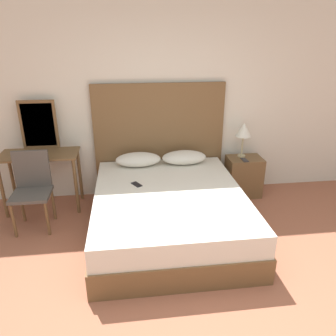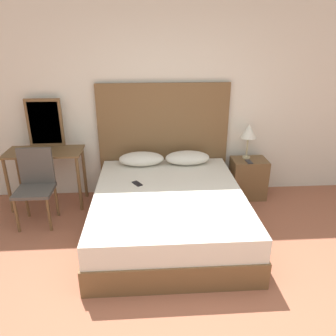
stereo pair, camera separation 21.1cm
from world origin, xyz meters
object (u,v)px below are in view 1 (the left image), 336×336
Objects in this scene: phone_on_nightstand at (245,160)px; nightstand at (243,176)px; vanity_desk at (40,164)px; chair at (32,185)px; bed at (169,212)px; phone_on_bed at (137,184)px; table_lamp at (244,131)px.

nightstand is at bearing 65.46° from phone_on_nightstand.
nightstand is 3.76× the size of phone_on_nightstand.
chair is at bearing -92.29° from vanity_desk.
bed is 1.83m from vanity_desk.
chair is (-1.25, 0.14, -0.00)m from phone_on_bed.
bed is at bearing -31.59° from phone_on_bed.
phone_on_nightstand is (-0.01, -0.16, -0.38)m from table_lamp.
nightstand is 1.17× the size of table_lamp.
phone_on_nightstand is at bearing 7.79° from chair.
phone_on_nightstand is 0.16× the size of chair.
nightstand reaches higher than bed.
table_lamp is at bearing 37.81° from bed.
phone_on_bed is (-0.37, 0.23, 0.28)m from bed.
phone_on_bed is 1.36m from vanity_desk.
bed is at bearing -142.19° from table_lamp.
table_lamp reaches higher than chair.
phone_on_bed is 1.71m from nightstand.
table_lamp reaches higher than nightstand.
bed is at bearing -26.38° from vanity_desk.
chair is (-0.02, -0.43, -0.11)m from vanity_desk.
chair is (-2.79, -0.54, -0.43)m from table_lamp.
phone_on_nightstand is (-0.04, -0.09, 0.29)m from nightstand.
phone_on_bed is 1.07× the size of phone_on_nightstand.
bed is at bearing -12.82° from chair.
vanity_desk is at bearing 87.71° from chair.
vanity_desk is at bearing 153.62° from bed.
chair is at bearing -172.21° from phone_on_nightstand.
vanity_desk is (-1.60, 0.79, 0.38)m from bed.
phone_on_nightstand is at bearing -92.58° from table_lamp.
phone_on_bed reaches higher than bed.
phone_on_nightstand is (1.17, 0.75, 0.32)m from bed.
table_lamp is 2.80m from vanity_desk.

